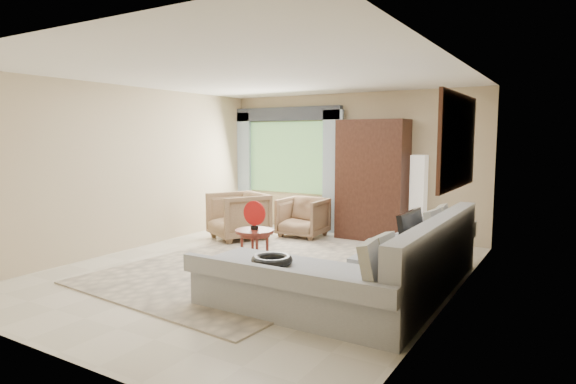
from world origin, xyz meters
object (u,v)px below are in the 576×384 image
Objects in this scene: sectional_sofa at (380,272)px; armoire at (372,180)px; armchair_right at (303,217)px; armchair_left at (238,216)px; potted_plant at (256,213)px; tv_screen at (412,232)px; coffee_table at (255,248)px; floor_lamp at (418,200)px.

armoire is (-1.23, 2.90, 0.77)m from sectional_sofa.
armchair_right is 1.41m from armoire.
armchair_left is 1.72× the size of potted_plant.
armchair_right is at bearing 141.13° from tv_screen.
armchair_right is (-0.45, 2.15, 0.08)m from coffee_table.
tv_screen reaches higher than coffee_table.
tv_screen reaches higher than armchair_right.
armchair_right is 0.52× the size of floor_lamp.
armchair_left reaches higher than potted_plant.
sectional_sofa is 6.48× the size of coffee_table.
coffee_table is 3.14m from potted_plant.
armoire reaches higher than armchair_left.
sectional_sofa is 3.79× the size of armchair_left.
tv_screen reaches higher than potted_plant.
coffee_table is at bearing -178.97° from tv_screen.
floor_lamp is at bearing 4.29° from armoire.
floor_lamp reaches higher than potted_plant.
armoire reaches higher than armchair_right.
armoire is 0.86m from floor_lamp.
coffee_table is 1.01× the size of potted_plant.
armoire is at bearing 75.82° from coffee_table.
tv_screen is 2.76m from floor_lamp.
sectional_sofa reaches higher than armchair_right.
tv_screen is at bearing 7.21° from armchair_left.
armoire reaches higher than sectional_sofa.
sectional_sofa is 4.65m from potted_plant.
potted_plant is (-1.34, 0.42, -0.09)m from armchair_right.
coffee_table is at bearing -17.81° from armchair_left.
armchair_left is 3.12m from floor_lamp.
sectional_sofa is at bearing 1.43° from armchair_left.
coffee_table is at bearing -104.18° from armoire.
coffee_table is at bearing -118.48° from floor_lamp.
floor_lamp is at bearing 61.52° from coffee_table.
potted_plant is at bearing 142.57° from sectional_sofa.
tv_screen is (0.27, 0.29, 0.44)m from sectional_sofa.
potted_plant is at bearing 160.30° from armchair_right.
tv_screen is 4.72m from potted_plant.
coffee_table reaches higher than potted_plant.
coffee_table is 3.12m from floor_lamp.
armchair_right is (-2.62, 2.11, -0.36)m from tv_screen.
armchair_left is at bearing -69.09° from potted_plant.
coffee_table is 0.25× the size of armoire.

